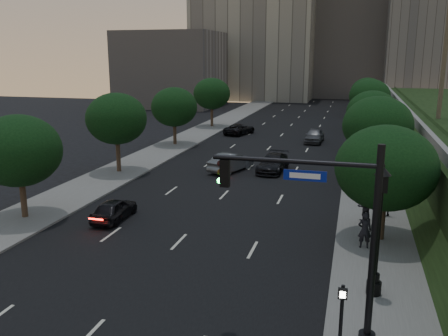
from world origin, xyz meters
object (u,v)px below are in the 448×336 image
(traffic_signal_mast, at_px, (339,242))
(sedan_near_left, at_px, (114,209))
(sedan_mid_left, at_px, (231,162))
(sedan_far_left, at_px, (240,129))
(sedan_near_right, at_px, (273,163))
(pedestrian_a, at_px, (365,230))
(sedan_far_right, at_px, (314,136))
(pedestrian_c, at_px, (387,202))
(pedestrian_b, at_px, (364,207))
(street_lamp, at_px, (378,237))

(traffic_signal_mast, height_order, sedan_near_left, traffic_signal_mast)
(traffic_signal_mast, bearing_deg, sedan_near_left, 145.30)
(sedan_near_left, distance_m, sedan_mid_left, 14.28)
(sedan_far_left, bearing_deg, sedan_near_right, 129.85)
(sedan_near_right, bearing_deg, pedestrian_a, -60.69)
(sedan_near_left, xyz_separation_m, sedan_far_right, (9.33, 29.51, 0.14))
(traffic_signal_mast, relative_size, sedan_far_right, 1.48)
(pedestrian_c, bearing_deg, sedan_near_right, -39.64)
(traffic_signal_mast, distance_m, sedan_far_right, 39.07)
(sedan_mid_left, relative_size, pedestrian_a, 2.61)
(pedestrian_a, bearing_deg, sedan_far_left, -73.41)
(sedan_mid_left, height_order, sedan_far_left, sedan_mid_left)
(traffic_signal_mast, height_order, pedestrian_a, traffic_signal_mast)
(sedan_near_right, relative_size, pedestrian_b, 2.99)
(sedan_near_left, bearing_deg, pedestrian_b, -167.99)
(sedan_mid_left, bearing_deg, pedestrian_c, 162.30)
(street_lamp, xyz_separation_m, sedan_near_left, (-14.77, 5.67, -1.97))
(sedan_far_right, height_order, pedestrian_b, pedestrian_b)
(sedan_mid_left, height_order, sedan_near_right, sedan_mid_left)
(pedestrian_b, bearing_deg, sedan_near_left, -4.44)
(pedestrian_b, bearing_deg, sedan_far_left, -81.32)
(pedestrian_b, bearing_deg, sedan_mid_left, -61.65)
(pedestrian_c, bearing_deg, pedestrian_b, 52.32)
(sedan_near_right, height_order, pedestrian_c, pedestrian_c)
(sedan_near_left, xyz_separation_m, pedestrian_c, (15.78, 4.70, 0.33))
(sedan_far_left, bearing_deg, pedestrian_a, 131.40)
(street_lamp, height_order, sedan_far_right, street_lamp)
(street_lamp, distance_m, sedan_mid_left, 22.49)
(traffic_signal_mast, distance_m, pedestrian_a, 8.92)
(sedan_mid_left, xyz_separation_m, sedan_far_left, (-3.84, 18.92, -0.13))
(traffic_signal_mast, distance_m, pedestrian_b, 13.04)
(sedan_far_right, bearing_deg, pedestrian_c, -72.69)
(street_lamp, height_order, sedan_near_right, street_lamp)
(sedan_near_left, height_order, pedestrian_a, pedestrian_a)
(traffic_signal_mast, relative_size, pedestrian_c, 4.16)
(sedan_near_right, relative_size, sedan_far_right, 1.06)
(sedan_mid_left, distance_m, pedestrian_b, 14.96)
(traffic_signal_mast, xyz_separation_m, pedestrian_b, (1.12, 12.71, -2.68))
(sedan_far_right, bearing_deg, sedan_near_right, -95.64)
(street_lamp, relative_size, pedestrian_c, 3.34)
(traffic_signal_mast, height_order, sedan_mid_left, traffic_signal_mast)
(sedan_mid_left, distance_m, sedan_near_right, 3.57)
(pedestrian_b, bearing_deg, pedestrian_a, 71.55)
(sedan_far_left, height_order, pedestrian_c, pedestrian_c)
(pedestrian_a, distance_m, pedestrian_c, 5.64)
(pedestrian_a, bearing_deg, traffic_signal_mast, 75.78)
(sedan_near_right, distance_m, pedestrian_b, 13.35)
(sedan_far_right, distance_m, pedestrian_b, 26.55)
(pedestrian_a, relative_size, pedestrian_c, 1.10)
(sedan_far_right, height_order, pedestrian_c, pedestrian_c)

